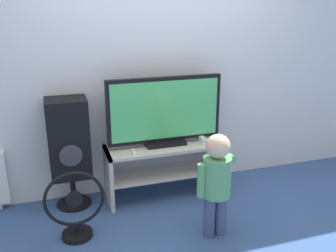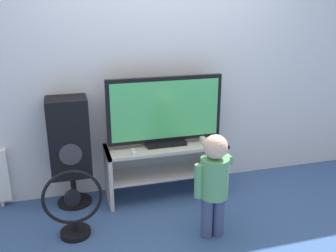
# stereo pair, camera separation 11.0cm
# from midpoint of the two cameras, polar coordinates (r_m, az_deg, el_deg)

# --- Properties ---
(ground_plane) EXTENTS (16.00, 16.00, 0.00)m
(ground_plane) POSITION_cam_midpoint_polar(r_m,az_deg,el_deg) (3.71, -0.28, -11.73)
(ground_plane) COLOR #38568C
(wall_back) EXTENTS (10.00, 0.06, 2.60)m
(wall_back) POSITION_cam_midpoint_polar(r_m,az_deg,el_deg) (3.72, -2.60, 9.67)
(wall_back) COLOR silver
(wall_back) RESTS_ON ground_plane
(tv_stand) EXTENTS (1.18, 0.40, 0.54)m
(tv_stand) POSITION_cam_midpoint_polar(r_m,az_deg,el_deg) (3.72, -1.23, -5.50)
(tv_stand) COLOR beige
(tv_stand) RESTS_ON ground_plane
(television) EXTENTS (1.12, 0.20, 0.67)m
(television) POSITION_cam_midpoint_polar(r_m,az_deg,el_deg) (3.56, -1.37, 2.14)
(television) COLOR black
(television) RESTS_ON tv_stand
(game_console) EXTENTS (0.05, 0.18, 0.06)m
(game_console) POSITION_cam_midpoint_polar(r_m,az_deg,el_deg) (3.74, 4.33, -2.00)
(game_console) COLOR white
(game_console) RESTS_ON tv_stand
(remote_primary) EXTENTS (0.04, 0.13, 0.03)m
(remote_primary) POSITION_cam_midpoint_polar(r_m,az_deg,el_deg) (3.47, -6.16, -3.99)
(remote_primary) COLOR white
(remote_primary) RESTS_ON tv_stand
(child) EXTENTS (0.34, 0.50, 0.89)m
(child) POSITION_cam_midpoint_polar(r_m,az_deg,el_deg) (3.05, 6.35, -7.75)
(child) COLOR #3F4C72
(child) RESTS_ON ground_plane
(speaker_tower) EXTENTS (0.37, 0.33, 1.05)m
(speaker_tower) POSITION_cam_midpoint_polar(r_m,az_deg,el_deg) (3.55, -15.73, -2.14)
(speaker_tower) COLOR black
(speaker_tower) RESTS_ON ground_plane
(floor_fan) EXTENTS (0.49, 0.25, 0.59)m
(floor_fan) POSITION_cam_midpoint_polar(r_m,az_deg,el_deg) (3.22, -14.94, -12.07)
(floor_fan) COLOR black
(floor_fan) RESTS_ON ground_plane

